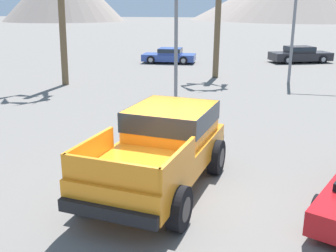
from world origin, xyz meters
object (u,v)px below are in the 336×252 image
(orange_pickup_truck, at_px, (163,143))
(parked_car_dark, at_px, (300,54))
(traffic_light_main, at_px, (329,5))
(parked_car_blue, at_px, (169,55))

(orange_pickup_truck, height_order, parked_car_dark, orange_pickup_truck)
(parked_car_dark, relative_size, traffic_light_main, 0.81)
(orange_pickup_truck, relative_size, parked_car_blue, 1.24)
(parked_car_dark, height_order, traffic_light_main, traffic_light_main)
(orange_pickup_truck, distance_m, parked_car_dark, 24.35)
(orange_pickup_truck, xyz_separation_m, traffic_light_main, (5.31, 14.43, 3.21))
(orange_pickup_truck, relative_size, parked_car_dark, 1.04)
(parked_car_blue, bearing_deg, orange_pickup_truck, -171.06)
(orange_pickup_truck, bearing_deg, traffic_light_main, 77.06)
(parked_car_dark, bearing_deg, parked_car_blue, -96.97)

